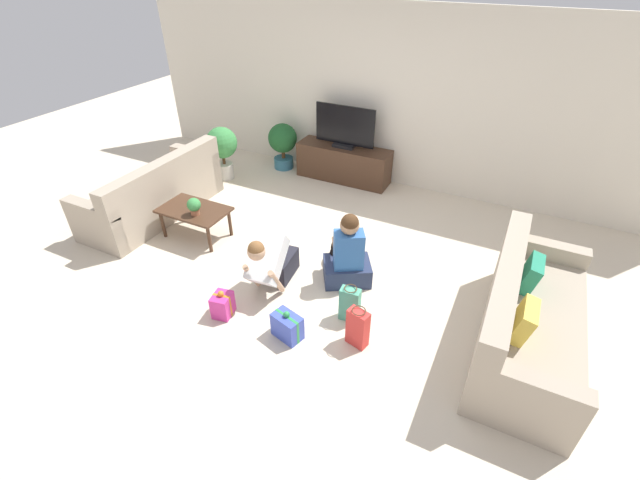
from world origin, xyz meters
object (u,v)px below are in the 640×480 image
Objects in this scene: person_kneeling at (272,261)px; coffee_table at (194,212)px; sofa_right at (526,321)px; gift_bag_b at (358,328)px; potted_plant_back_left at (283,142)px; dog at (337,249)px; tv_console at (344,163)px; person_sitting at (348,257)px; potted_plant_corner_left at (222,147)px; tabletop_plant at (194,206)px; sofa_left at (155,194)px; gift_box_a at (223,305)px; tv at (345,129)px; gift_box_b at (287,326)px; gift_bag_a at (350,304)px.

coffee_table is at bearing 157.02° from person_kneeling.
gift_bag_b is at bearing 116.21° from sofa_right.
coffee_table is at bearing -88.21° from potted_plant_back_left.
dog is at bearing 79.55° from sofa_right.
person_sitting reaches higher than tv_console.
tabletop_plant is at bearing -63.26° from potted_plant_corner_left.
sofa_left is 2.66× the size of potted_plant_back_left.
person_sitting is at bearing 49.16° from gift_box_a.
person_kneeling is (2.15, -1.98, -0.20)m from potted_plant_corner_left.
person_sitting reaches higher than tabletop_plant.
potted_plant_corner_left reaches higher than potted_plant_back_left.
potted_plant_back_left is at bearing 111.82° from person_kneeling.
person_sitting is at bearing -65.96° from dog.
gift_bag_b is (1.57, -3.18, -0.64)m from tv.
gift_box_b is 0.67m from gift_bag_a.
tv_console is 2.61m from person_sitting.
coffee_table is 0.91× the size of tv.
sofa_left is 1.00× the size of sofa_right.
gift_box_a is (-0.68, -1.33, -0.07)m from dog.
gift_box_a is at bearing -69.29° from potted_plant_back_left.
gift_bag_b is at bearing 19.10° from gift_box_b.
gift_bag_a is at bearing 23.98° from gift_box_a.
tv is 1.97m from potted_plant_corner_left.
gift_bag_b is (0.46, -0.82, -0.13)m from person_sitting.
tv_console is 1.67× the size of person_sitting.
sofa_left reaches higher than potted_plant_corner_left.
person_kneeling is (2.30, -0.61, 0.03)m from sofa_left.
potted_plant_back_left is at bearing -177.41° from tv_console.
person_sitting is at bearing -28.15° from potted_plant_corner_left.
tv is at bearing 115.25° from gift_bag_a.
tv reaches higher than potted_plant_back_left.
tv is 3.11× the size of gift_box_a.
tv_console is at bearing 92.94° from gift_box_a.
sofa_left is 2.46× the size of person_kneeling.
sofa_right is at bearing -40.07° from tv.
tv_console is 1.76× the size of potted_plant_corner_left.
tabletop_plant is (-1.78, -0.38, 0.33)m from dog.
tv is at bearing 25.34° from potted_plant_corner_left.
tabletop_plant is at bearing 89.89° from sofa_right.
person_kneeling is (-2.57, -0.32, 0.03)m from sofa_right.
coffee_table is 2.46m from gift_bag_a.
tv_console is at bearing 115.25° from gift_bag_a.
coffee_table is at bearing 140.24° from tabletop_plant.
gift_box_a is at bearing -53.44° from potted_plant_corner_left.
sofa_right is 2.27× the size of person_sitting.
person_sitting is 1.88× the size of dog.
tv reaches higher than person_sitting.
sofa_left is 2.42m from gift_box_a.
person_sitting is (1.11, -2.36, -0.52)m from tv.
tabletop_plant is (-2.49, 0.69, 0.32)m from gift_bag_b.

